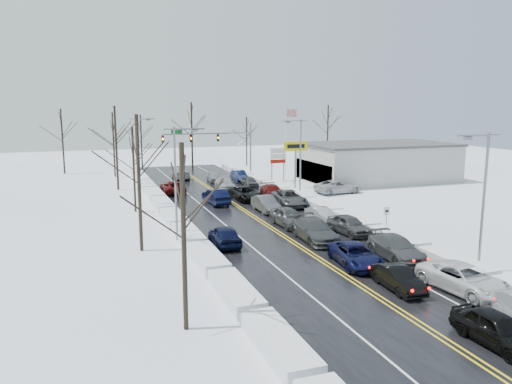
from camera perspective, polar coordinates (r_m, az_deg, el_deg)
name	(u,v)px	position (r m, az deg, el deg)	size (l,w,h in m)	color
ground	(260,221)	(46.30, 0.51, -3.34)	(160.00, 160.00, 0.00)	white
road_surface	(253,216)	(48.13, -0.30, -2.81)	(14.00, 84.00, 0.01)	black
snow_bank_left	(175,223)	(46.29, -9.25, -3.47)	(1.70, 72.00, 0.76)	white
snow_bank_right	(324,211)	(51.06, 7.80, -2.16)	(1.70, 72.00, 0.76)	white
traffic_signal_mast	(218,140)	(73.00, -4.40, 5.90)	(13.28, 0.39, 8.00)	slate
tires_plus_sign	(295,149)	(64.06, 4.53, 4.89)	(3.20, 0.34, 6.00)	slate
used_vehicles_sign	(278,158)	(69.73, 2.52, 3.95)	(2.20, 0.22, 4.65)	slate
speed_limit_sign	(386,215)	(42.60, 14.69, -2.60)	(0.55, 0.09, 2.35)	slate
flagpole	(287,135)	(78.66, 3.54, 6.53)	(1.87, 1.20, 10.00)	silver
dealership_building	(377,162)	(72.45, 13.68, 3.37)	(20.40, 12.40, 5.30)	#A3A39F
streetlight_se	(482,191)	(34.33, 24.41, 0.08)	(3.20, 0.25, 9.00)	slate
streetlight_ne	(299,152)	(57.68, 4.93, 4.63)	(3.20, 0.25, 9.00)	slate
streetlight_sw	(178,174)	(39.38, -8.92, 2.03)	(3.20, 0.25, 9.00)	slate
streetlight_nw	(138,146)	(66.96, -13.30, 5.15)	(3.20, 0.25, 9.00)	slate
tree_left_a	(183,201)	(23.21, -8.36, -1.06)	(3.60, 3.60, 9.00)	#2D231C
tree_left_b	(138,157)	(36.76, -13.35, 3.95)	(4.00, 4.00, 10.00)	#2D231C
tree_left_c	(133,153)	(50.83, -13.86, 4.36)	(3.40, 3.40, 8.50)	#2D231C
tree_left_d	(116,131)	(64.60, -15.76, 6.67)	(4.20, 4.20, 10.50)	#2D231C
tree_left_e	(113,132)	(76.62, -16.02, 6.61)	(3.80, 3.80, 9.50)	#2D231C
tree_far_a	(62,129)	(82.51, -21.32, 6.77)	(4.00, 4.00, 10.00)	#2D231C
tree_far_b	(141,131)	(84.01, -13.01, 6.77)	(3.60, 3.60, 9.00)	#2D231C
tree_far_c	(192,123)	(83.24, -7.37, 7.88)	(4.40, 4.40, 11.00)	#2D231C
tree_far_d	(247,132)	(87.38, -1.08, 6.91)	(3.40, 3.40, 8.50)	#2D231C
tree_far_e	(328,122)	(93.99, 8.22, 7.88)	(4.20, 4.20, 10.50)	#2D231C
queued_car_0	(496,345)	(25.86, 25.72, -15.48)	(1.81, 4.50, 1.53)	black
queued_car_1	(397,289)	(30.86, 15.86, -10.67)	(1.43, 4.11, 1.35)	black
queued_car_2	(355,265)	(34.55, 11.27, -8.22)	(2.42, 5.25, 1.46)	black
queued_car_3	(314,241)	(40.08, 6.70, -5.53)	(2.40, 5.90, 1.71)	#3B3E40
queued_car_4	(288,226)	(44.50, 3.69, -3.91)	(1.97, 4.90, 1.67)	#3C3E41
queued_car_5	(266,211)	(50.38, 1.12, -2.23)	(1.67, 4.78, 1.58)	#434649
queued_car_6	(245,200)	(56.32, -1.21, -0.92)	(2.54, 5.50, 1.53)	black
queued_car_7	(224,189)	(63.60, -3.64, 0.33)	(2.12, 5.21, 1.51)	#9A9CA1
queued_car_8	(214,182)	(69.68, -4.82, 1.16)	(1.70, 4.23, 1.44)	#919498
queued_car_10	(463,292)	(31.74, 22.62, -10.49)	(2.62, 5.69, 1.58)	silver
queued_car_11	(395,259)	(36.60, 15.65, -7.36)	(2.23, 5.50, 1.60)	#414446
queued_car_12	(349,234)	(42.49, 10.56, -4.73)	(1.87, 4.66, 1.59)	#383A3C
queued_car_13	(322,222)	(46.27, 7.52, -3.43)	(1.42, 4.08, 1.34)	#A5A8AD
queued_car_14	(289,206)	(53.35, 3.79, -1.56)	(2.71, 5.87, 1.63)	#404245
queued_car_15	(272,198)	(57.71, 1.88, -0.66)	(2.06, 5.08, 1.47)	#4A0B09
queued_car_16	(249,187)	(65.27, -0.75, 0.60)	(1.62, 4.03, 1.37)	#3A3D3F
queued_car_17	(239,182)	(69.64, -1.92, 1.19)	(1.64, 4.71, 1.55)	black
oncoming_car_0	(216,204)	(54.29, -4.59, -1.37)	(1.76, 5.05, 1.66)	black
oncoming_car_1	(173,193)	(61.24, -9.49, -0.17)	(2.55, 5.54, 1.54)	#520B0B
oncoming_car_2	(181,179)	(73.14, -8.59, 1.51)	(2.38, 5.86, 1.70)	#A7AAAF
oncoming_car_3	(225,245)	(38.56, -3.60, -6.11)	(1.88, 4.66, 1.59)	black
parked_car_0	(338,193)	(61.40, 9.33, -0.14)	(2.69, 5.83, 1.62)	#B8B9BB
parked_car_1	(334,184)	(68.69, 8.96, 0.95)	(2.29, 5.63, 1.63)	#3D4042
parked_car_2	(311,181)	(71.03, 6.32, 1.31)	(1.69, 4.20, 1.43)	black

